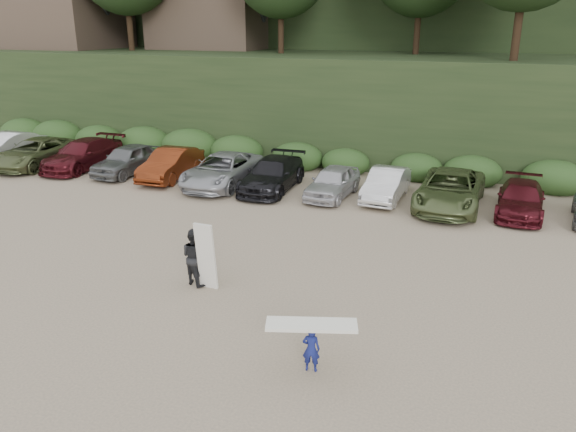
% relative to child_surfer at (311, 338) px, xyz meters
% --- Properties ---
extents(ground, '(120.00, 120.00, 0.00)m').
position_rel_child_surfer_xyz_m(ground, '(-4.79, 3.88, -0.87)').
color(ground, tan).
rests_on(ground, ground).
extents(parked_cars, '(36.42, 6.26, 1.64)m').
position_rel_child_surfer_xyz_m(parked_cars, '(-10.04, 13.94, -0.09)').
color(parked_cars, '#B2B2B7').
rests_on(parked_cars, ground).
extents(child_surfer, '(2.21, 1.22, 1.28)m').
position_rel_child_surfer_xyz_m(child_surfer, '(0.00, 0.00, 0.00)').
color(child_surfer, navy).
rests_on(child_surfer, ground).
extents(adult_surfer, '(1.38, 0.99, 2.19)m').
position_rel_child_surfer_xyz_m(adult_surfer, '(-4.85, 3.20, 0.07)').
color(adult_surfer, black).
rests_on(adult_surfer, ground).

